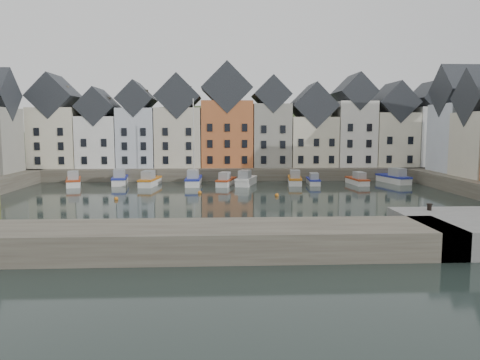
{
  "coord_description": "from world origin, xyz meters",
  "views": [
    {
      "loc": [
        -1.63,
        -54.12,
        8.87
      ],
      "look_at": [
        1.31,
        6.0,
        2.04
      ],
      "focal_mm": 35.0,
      "sensor_mm": 36.0,
      "label": 1
    }
  ],
  "objects": [
    {
      "name": "boat_c",
      "position": [
        -11.89,
        16.91,
        0.77
      ],
      "size": [
        2.87,
        6.91,
        2.58
      ],
      "rotation": [
        0.0,
        0.0,
        -0.12
      ],
      "color": "silver",
      "rests_on": "ground"
    },
    {
      "name": "boat_d",
      "position": [
        -5.26,
        17.27,
        0.87
      ],
      "size": [
        2.37,
        7.07,
        13.42
      ],
      "rotation": [
        0.0,
        0.0,
        -0.03
      ],
      "color": "silver",
      "rests_on": "ground"
    },
    {
      "name": "far_quay",
      "position": [
        0.0,
        30.0,
        1.0
      ],
      "size": [
        90.0,
        16.0,
        2.0
      ],
      "primitive_type": "cube",
      "color": "#484237",
      "rests_on": "ground"
    },
    {
      "name": "mooring_bollard",
      "position": [
        15.93,
        -16.71,
        2.31
      ],
      "size": [
        0.48,
        0.48,
        0.56
      ],
      "color": "black",
      "rests_on": "near_quay"
    },
    {
      "name": "boat_i",
      "position": [
        20.11,
        16.84,
        0.66
      ],
      "size": [
        2.34,
        5.93,
        2.22
      ],
      "rotation": [
        0.0,
        0.0,
        0.1
      ],
      "color": "silver",
      "rests_on": "ground"
    },
    {
      "name": "near_wall",
      "position": [
        -10.0,
        -22.0,
        1.0
      ],
      "size": [
        50.0,
        6.0,
        2.0
      ],
      "primitive_type": "cube",
      "color": "#484237",
      "rests_on": "ground"
    },
    {
      "name": "ground",
      "position": [
        0.0,
        0.0,
        0.0
      ],
      "size": [
        260.0,
        260.0,
        0.0
      ],
      "primitive_type": "plane",
      "color": "black",
      "rests_on": "ground"
    },
    {
      "name": "boat_h",
      "position": [
        13.24,
        17.16,
        0.61
      ],
      "size": [
        2.08,
        5.49,
        2.06
      ],
      "rotation": [
        0.0,
        0.0,
        -0.08
      ],
      "color": "silver",
      "rests_on": "ground"
    },
    {
      "name": "boat_j",
      "position": [
        26.47,
        18.44,
        0.8
      ],
      "size": [
        3.7,
        7.29,
        2.68
      ],
      "rotation": [
        0.0,
        0.0,
        0.23
      ],
      "color": "silver",
      "rests_on": "ground"
    },
    {
      "name": "far_terrace",
      "position": [
        3.21,
        28.0,
        8.88
      ],
      "size": [
        72.37,
        8.16,
        17.78
      ],
      "color": "beige",
      "rests_on": "far_quay"
    },
    {
      "name": "boat_a",
      "position": [
        -23.38,
        17.25,
        0.75
      ],
      "size": [
        3.69,
        6.85,
        2.51
      ],
      "rotation": [
        0.0,
        0.0,
        0.27
      ],
      "color": "silver",
      "rests_on": "ground"
    },
    {
      "name": "mooring_buoys",
      "position": [
        -4.0,
        5.33,
        0.15
      ],
      "size": [
        20.5,
        5.5,
        0.5
      ],
      "color": "#C26916",
      "rests_on": "ground"
    },
    {
      "name": "boat_e",
      "position": [
        -0.34,
        16.56,
        0.69
      ],
      "size": [
        3.36,
        6.32,
        2.32
      ],
      "rotation": [
        0.0,
        0.0,
        -0.26
      ],
      "color": "silver",
      "rests_on": "ground"
    },
    {
      "name": "hillside",
      "position": [
        0.02,
        56.0,
        -17.96
      ],
      "size": [
        153.6,
        70.4,
        64.0
      ],
      "color": "#26341A",
      "rests_on": "ground"
    },
    {
      "name": "boat_g",
      "position": [
        10.43,
        17.71,
        0.74
      ],
      "size": [
        2.76,
        6.63,
        2.47
      ],
      "rotation": [
        0.0,
        0.0,
        -0.12
      ],
      "color": "silver",
      "rests_on": "ground"
    },
    {
      "name": "boat_f",
      "position": [
        2.77,
        17.01,
        0.76
      ],
      "size": [
        3.87,
        7.0,
        2.57
      ],
      "rotation": [
        0.0,
        0.0,
        -0.29
      ],
      "color": "silver",
      "rests_on": "ground"
    },
    {
      "name": "boat_b",
      "position": [
        -16.78,
        19.07,
        0.8
      ],
      "size": [
        3.04,
        7.23,
        2.69
      ],
      "rotation": [
        0.0,
        0.0,
        0.13
      ],
      "color": "silver",
      "rests_on": "ground"
    }
  ]
}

